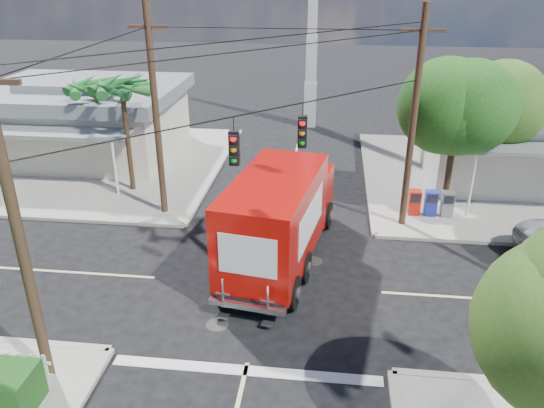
# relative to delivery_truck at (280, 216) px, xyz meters

# --- Properties ---
(ground) EXTENTS (120.00, 120.00, 0.00)m
(ground) POSITION_rel_delivery_truck_xyz_m (-0.33, -1.76, -1.83)
(ground) COLOR black
(ground) RESTS_ON ground
(sidewalk_ne) EXTENTS (14.12, 14.12, 0.14)m
(sidewalk_ne) POSITION_rel_delivery_truck_xyz_m (10.55, 9.12, -1.76)
(sidewalk_ne) COLOR gray
(sidewalk_ne) RESTS_ON ground
(sidewalk_nw) EXTENTS (14.12, 14.12, 0.14)m
(sidewalk_nw) POSITION_rel_delivery_truck_xyz_m (-11.21, 9.12, -1.76)
(sidewalk_nw) COLOR gray
(sidewalk_nw) RESTS_ON ground
(road_markings) EXTENTS (32.00, 32.00, 0.01)m
(road_markings) POSITION_rel_delivery_truck_xyz_m (-0.33, -3.23, -1.83)
(road_markings) COLOR beige
(road_markings) RESTS_ON ground
(building_ne) EXTENTS (11.80, 10.20, 4.50)m
(building_ne) POSITION_rel_delivery_truck_xyz_m (12.17, 10.20, 0.49)
(building_ne) COLOR silver
(building_ne) RESTS_ON sidewalk_ne
(building_nw) EXTENTS (10.80, 10.20, 4.30)m
(building_nw) POSITION_rel_delivery_truck_xyz_m (-12.33, 10.70, 0.39)
(building_nw) COLOR beige
(building_nw) RESTS_ON sidewalk_nw
(radio_tower) EXTENTS (0.80, 0.80, 17.00)m
(radio_tower) POSITION_rel_delivery_truck_xyz_m (0.17, 18.24, 3.81)
(radio_tower) COLOR silver
(radio_tower) RESTS_ON ground
(tree_ne_front) EXTENTS (4.21, 4.14, 6.66)m
(tree_ne_front) POSITION_rel_delivery_truck_xyz_m (6.88, 5.00, 2.94)
(tree_ne_front) COLOR #422D1C
(tree_ne_front) RESTS_ON sidewalk_ne
(tree_ne_back) EXTENTS (3.77, 3.66, 5.82)m
(tree_ne_back) POSITION_rel_delivery_truck_xyz_m (9.48, 7.20, 2.36)
(tree_ne_back) COLOR #422D1C
(tree_ne_back) RESTS_ON sidewalk_ne
(palm_nw_front) EXTENTS (3.01, 3.08, 5.59)m
(palm_nw_front) POSITION_rel_delivery_truck_xyz_m (-7.83, 5.74, 3.21)
(palm_nw_front) COLOR #422D1C
(palm_nw_front) RESTS_ON sidewalk_nw
(palm_nw_back) EXTENTS (3.01, 3.08, 5.19)m
(palm_nw_back) POSITION_rel_delivery_truck_xyz_m (-9.83, 7.24, 2.84)
(palm_nw_back) COLOR #422D1C
(palm_nw_back) RESTS_ON sidewalk_nw
(utility_poles) EXTENTS (12.00, 10.68, 9.00)m
(utility_poles) POSITION_rel_delivery_truck_xyz_m (-1.91, -0.16, 2.84)
(utility_poles) COLOR #473321
(utility_poles) RESTS_ON ground
(vending_boxes) EXTENTS (1.90, 0.50, 1.10)m
(vending_boxes) POSITION_rel_delivery_truck_xyz_m (6.17, 4.44, -1.14)
(vending_boxes) COLOR #B2190F
(vending_boxes) RESTS_ON sidewalk_ne
(delivery_truck) EXTENTS (3.81, 8.61, 3.60)m
(delivery_truck) POSITION_rel_delivery_truck_xyz_m (0.00, 0.00, 0.00)
(delivery_truck) COLOR black
(delivery_truck) RESTS_ON ground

